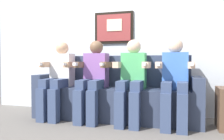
{
  "coord_description": "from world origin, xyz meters",
  "views": [
    {
      "loc": [
        0.89,
        -2.81,
        0.81
      ],
      "look_at": [
        0.0,
        0.15,
        0.7
      ],
      "focal_mm": 37.0,
      "sensor_mm": 36.0,
      "label": 1
    }
  ],
  "objects_px": {
    "couch": "(116,97)",
    "person_leftmost": "(58,76)",
    "person_right_center": "(132,77)",
    "person_rightmost": "(175,78)",
    "person_left_center": "(93,77)"
  },
  "relations": [
    {
      "from": "person_leftmost",
      "to": "person_left_center",
      "type": "bearing_deg",
      "value": 0.0
    },
    {
      "from": "couch",
      "to": "person_right_center",
      "type": "height_order",
      "value": "person_right_center"
    },
    {
      "from": "person_right_center",
      "to": "person_rightmost",
      "type": "distance_m",
      "value": 0.54
    },
    {
      "from": "person_leftmost",
      "to": "person_rightmost",
      "type": "bearing_deg",
      "value": 0.0
    },
    {
      "from": "person_right_center",
      "to": "person_rightmost",
      "type": "height_order",
      "value": "same"
    },
    {
      "from": "couch",
      "to": "person_leftmost",
      "type": "bearing_deg",
      "value": -168.31
    },
    {
      "from": "person_left_center",
      "to": "person_right_center",
      "type": "distance_m",
      "value": 0.54
    },
    {
      "from": "person_leftmost",
      "to": "person_left_center",
      "type": "height_order",
      "value": "same"
    },
    {
      "from": "person_leftmost",
      "to": "person_rightmost",
      "type": "relative_size",
      "value": 1.0
    },
    {
      "from": "person_leftmost",
      "to": "person_left_center",
      "type": "distance_m",
      "value": 0.54
    },
    {
      "from": "couch",
      "to": "person_right_center",
      "type": "bearing_deg",
      "value": -31.72
    },
    {
      "from": "couch",
      "to": "person_leftmost",
      "type": "distance_m",
      "value": 0.88
    },
    {
      "from": "couch",
      "to": "person_left_center",
      "type": "distance_m",
      "value": 0.43
    },
    {
      "from": "couch",
      "to": "person_rightmost",
      "type": "height_order",
      "value": "person_rightmost"
    },
    {
      "from": "couch",
      "to": "person_leftmost",
      "type": "height_order",
      "value": "person_leftmost"
    }
  ]
}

